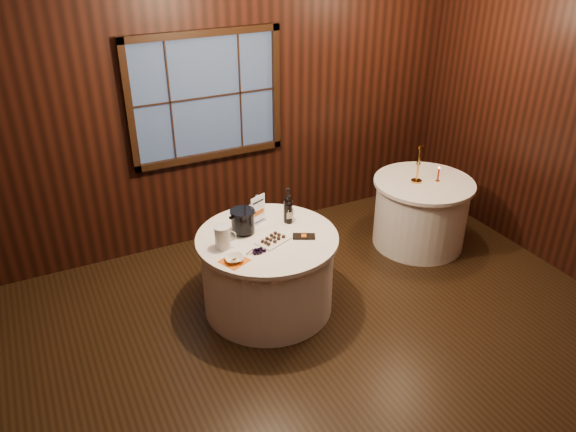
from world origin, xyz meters
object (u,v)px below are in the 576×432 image
port_bottle_left (288,207)px  chocolate_plate (273,240)px  main_table (268,272)px  grape_bunch (258,250)px  chocolate_box (304,236)px  port_bottle_right (289,211)px  sign_stand (258,213)px  cracker_bowl (234,259)px  brass_candlestick (418,169)px  glass_pitcher (223,237)px  side_table (420,212)px  red_candle (438,176)px  ice_bucket (243,221)px

port_bottle_left → chocolate_plate: port_bottle_left is taller
main_table → chocolate_plate: bearing=-86.4°
port_bottle_left → grape_bunch: 0.61m
chocolate_box → port_bottle_right: bearing=117.4°
sign_stand → port_bottle_right: sign_stand is taller
sign_stand → chocolate_plate: sign_stand is taller
main_table → cracker_bowl: 0.63m
port_bottle_right → sign_stand: bearing=170.7°
chocolate_plate → sign_stand: bearing=87.0°
brass_candlestick → main_table: bearing=-170.4°
grape_bunch → main_table: bearing=50.0°
grape_bunch → port_bottle_left: bearing=38.4°
chocolate_box → cracker_bowl: (-0.70, -0.09, 0.01)m
port_bottle_left → glass_pitcher: (-0.70, -0.16, -0.04)m
port_bottle_left → chocolate_box: port_bottle_left is taller
side_table → port_bottle_left: bearing=-175.2°
port_bottle_left → cracker_bowl: size_ratio=2.22×
glass_pitcher → port_bottle_right: bearing=28.7°
port_bottle_right → brass_candlestick: brass_candlestick is taller
grape_bunch → glass_pitcher: bearing=138.5°
chocolate_plate → glass_pitcher: bearing=166.2°
chocolate_plate → brass_candlestick: brass_candlestick is taller
red_candle → brass_candlestick: bearing=156.4°
sign_stand → chocolate_box: sign_stand is taller
glass_pitcher → brass_candlestick: brass_candlestick is taller
glass_pitcher → red_candle: glass_pitcher is taller
grape_bunch → brass_candlestick: size_ratio=0.46×
port_bottle_right → cracker_bowl: bearing=-134.8°
main_table → side_table: same height
sign_stand → port_bottle_right: size_ratio=1.02×
chocolate_plate → grape_bunch: bearing=-149.8°
port_bottle_right → chocolate_box: port_bottle_right is taller
port_bottle_left → grape_bunch: port_bottle_left is taller
side_table → chocolate_plate: bearing=-168.5°
port_bottle_right → chocolate_plate: 0.38m
chocolate_plate → red_candle: size_ratio=1.99×
ice_bucket → brass_candlestick: size_ratio=0.55×
chocolate_box → main_table: bearing=178.1°
sign_stand → red_candle: size_ratio=1.70×
cracker_bowl → glass_pitcher: bearing=90.8°
ice_bucket → glass_pitcher: bearing=-148.1°
chocolate_box → brass_candlestick: size_ratio=0.48×
port_bottle_right → glass_pitcher: (-0.70, -0.14, -0.02)m
sign_stand → brass_candlestick: bearing=-21.3°
port_bottle_left → grape_bunch: bearing=-153.6°
chocolate_box → brass_candlestick: (1.62, 0.48, 0.14)m
side_table → main_table: bearing=-171.5°
ice_bucket → port_bottle_left: bearing=0.2°
brass_candlestick → side_table: bearing=-15.1°
main_table → chocolate_box: size_ratio=6.44×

